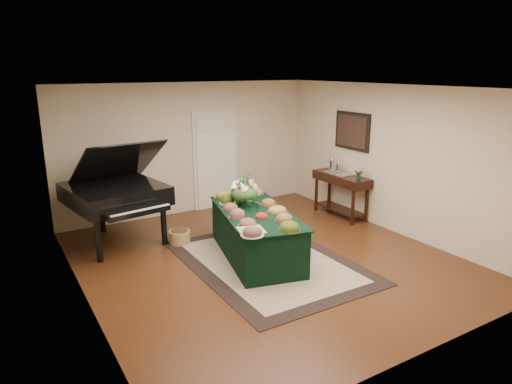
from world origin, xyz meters
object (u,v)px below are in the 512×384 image
floral_centerpiece (244,189)px  grand_piano (116,193)px  buffet_table (256,234)px  mahogany_sideboard (341,184)px

floral_centerpiece → grand_piano: (-1.75, 1.39, -0.14)m
floral_centerpiece → grand_piano: 2.24m
buffet_table → floral_centerpiece: 0.78m
buffet_table → grand_piano: (-1.73, 1.80, 0.52)m
floral_centerpiece → mahogany_sideboard: floral_centerpiece is taller
buffet_table → grand_piano: 2.55m
buffet_table → mahogany_sideboard: 2.76m
grand_piano → mahogany_sideboard: grand_piano is taller
floral_centerpiece → mahogany_sideboard: bearing=11.2°
mahogany_sideboard → grand_piano: bearing=168.4°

